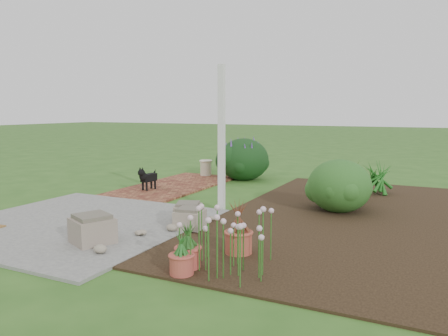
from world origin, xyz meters
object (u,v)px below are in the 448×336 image
at_px(stone_trough_near, 92,230).
at_px(cream_ceramic_urn, 206,168).
at_px(evergreen_shrub, 339,184).
at_px(black_dog, 147,177).

bearing_deg(stone_trough_near, cream_ceramic_urn, 104.21).
distance_m(cream_ceramic_urn, evergreen_shrub, 4.66).
distance_m(black_dog, evergreen_shrub, 4.07).
xyz_separation_m(stone_trough_near, black_dog, (-1.58, 3.36, 0.12)).
height_order(black_dog, cream_ceramic_urn, black_dog).
bearing_deg(evergreen_shrub, black_dog, 178.51).
bearing_deg(evergreen_shrub, stone_trough_near, -127.27).
relative_size(stone_trough_near, cream_ceramic_urn, 1.23).
distance_m(stone_trough_near, black_dog, 3.72).
xyz_separation_m(cream_ceramic_urn, evergreen_shrub, (3.93, -2.49, 0.25)).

